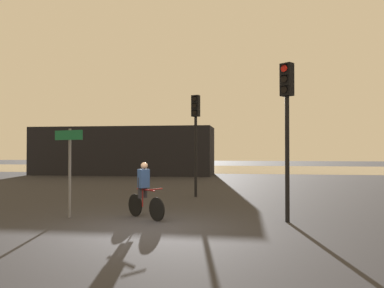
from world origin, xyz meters
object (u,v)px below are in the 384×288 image
Objects in this scene: distant_building at (123,151)px; traffic_light_center at (196,126)px; cyclist at (144,190)px; direction_sign_post at (69,159)px; traffic_light_near_right at (287,111)px.

traffic_light_center reaches higher than distant_building.
traffic_light_center is at bearing -150.14° from cyclist.
cyclist is at bearing -154.72° from direction_sign_post.
cyclist is (-0.82, -5.13, -2.17)m from traffic_light_center.
distant_building is 8.88× the size of cyclist.
traffic_light_near_right is 4.60m from cyclist.
traffic_light_center is at bearing -18.12° from traffic_light_near_right.
distant_building is at bearing -120.86° from cyclist.
traffic_light_center is 0.98× the size of traffic_light_near_right.
traffic_light_near_right is 1.68× the size of direction_sign_post.
distant_building is at bearing -19.86° from traffic_light_near_right.
traffic_light_center is 6.04m from traffic_light_near_right.
traffic_light_near_right reaches higher than distant_building.
cyclist is (-4.03, -0.01, -2.22)m from traffic_light_near_right.
traffic_light_near_right reaches higher than direction_sign_post.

